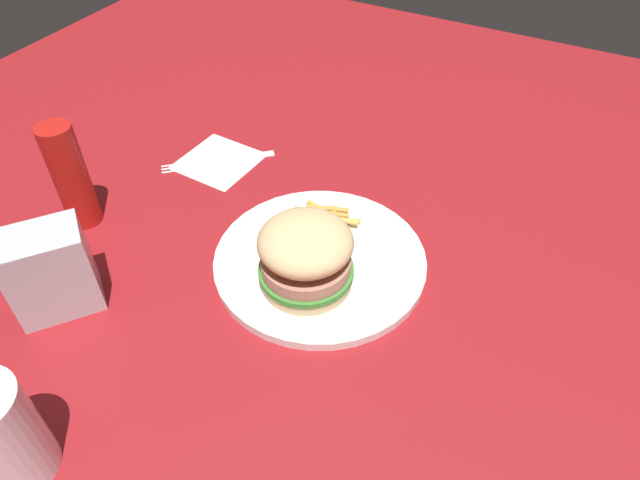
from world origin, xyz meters
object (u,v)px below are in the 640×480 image
at_px(ketchup_bottle, 71,176).
at_px(fork, 217,160).
at_px(fries_pile, 328,216).
at_px(plate, 320,261).
at_px(sandwich, 306,255).
at_px(napkin_dispenser, 50,272).
at_px(napkin, 219,161).
at_px(drink_glass, 1,438).

bearing_deg(ketchup_bottle, fork, -112.48).
bearing_deg(fries_pile, plate, 109.61).
height_order(sandwich, napkin_dispenser, napkin_dispenser).
xyz_separation_m(fork, napkin_dispenser, (-0.01, 0.32, 0.05)).
height_order(napkin, ketchup_bottle, ketchup_bottle).
xyz_separation_m(sandwich, ketchup_bottle, (0.33, 0.03, 0.02)).
xyz_separation_m(sandwich, drink_glass, (0.13, 0.32, -0.00)).
distance_m(fries_pile, ketchup_bottle, 0.34).
bearing_deg(ketchup_bottle, napkin_dispenser, 125.10).
distance_m(sandwich, fork, 0.30).
relative_size(fries_pile, fork, 0.68).
bearing_deg(plate, napkin, -26.52).
bearing_deg(napkin_dispenser, ketchup_bottle, -106.91).
distance_m(fork, napkin_dispenser, 0.32).
height_order(plate, drink_glass, drink_glass).
bearing_deg(drink_glass, ketchup_bottle, -54.82).
relative_size(drink_glass, ketchup_bottle, 0.78).
xyz_separation_m(napkin, ketchup_bottle, (0.08, 0.20, 0.07)).
xyz_separation_m(plate, fries_pile, (0.02, -0.07, 0.01)).
bearing_deg(ketchup_bottle, drink_glass, 125.18).
height_order(napkin_dispenser, ketchup_bottle, ketchup_bottle).
height_order(sandwich, fork, sandwich).
distance_m(napkin, ketchup_bottle, 0.22).
bearing_deg(sandwich, drink_glass, 68.47).
relative_size(sandwich, drink_glass, 0.98).
relative_size(fork, ketchup_bottle, 0.94).
xyz_separation_m(fries_pile, drink_glass, (0.10, 0.43, 0.04)).
height_order(napkin, napkin_dispenser, napkin_dispenser).
height_order(drink_glass, napkin_dispenser, drink_glass).
relative_size(sandwich, fork, 0.81).
bearing_deg(napkin, ketchup_bottle, 67.33).
relative_size(plate, ketchup_bottle, 1.80).
relative_size(plate, fork, 1.91).
bearing_deg(fork, napkin, -137.78).
bearing_deg(fork, sandwich, 146.73).
bearing_deg(napkin_dispenser, drink_glass, 73.22).
bearing_deg(fries_pile, fork, -13.00).
distance_m(napkin, napkin_dispenser, 0.32).
bearing_deg(plate, fork, -26.20).
height_order(fork, napkin_dispenser, napkin_dispenser).
relative_size(napkin, napkin_dispenser, 1.01).
xyz_separation_m(fork, ketchup_bottle, (0.08, 0.19, 0.07)).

